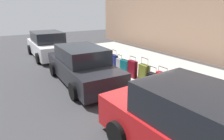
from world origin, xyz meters
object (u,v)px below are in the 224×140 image
Objects in this scene: fire_hydrant at (99,55)px; bollard_post at (91,52)px; suitcase_olive_5 at (144,73)px; parked_car_charcoal_1 at (82,66)px; suitcase_maroon_6 at (132,69)px; suitcase_navy_9 at (114,61)px; suitcase_navy_2 at (175,88)px; parked_car_white_2 at (48,45)px; suitcase_silver_1 at (188,93)px; suitcase_teal_0 at (202,98)px; suitcase_black_4 at (152,79)px; suitcase_red_3 at (162,82)px; suitcase_teal_7 at (125,67)px; suitcase_red_10 at (108,60)px; suitcase_silver_8 at (120,64)px; parked_car_red_0 at (198,133)px.

bollard_post reaches higher than fire_hydrant.
suitcase_olive_5 is 0.21× the size of parked_car_charcoal_1.
suitcase_maroon_6 reaches higher than suitcase_navy_9.
parked_car_white_2 reaches higher than suitcase_navy_2.
suitcase_navy_2 is 0.96× the size of bollard_post.
suitcase_maroon_6 is at bearing 175.30° from suitcase_navy_9.
parked_car_charcoal_1 is at bearing 28.01° from suitcase_silver_1.
suitcase_olive_5 reaches higher than suitcase_teal_0.
suitcase_olive_5 is at bearing -6.57° from suitcase_black_4.
suitcase_red_3 is at bearing 172.07° from suitcase_black_4.
parked_car_charcoal_1 is 1.03× the size of parked_car_white_2.
suitcase_black_4 is 7.93m from parked_car_white_2.
suitcase_black_4 is 1.79m from suitcase_teal_7.
suitcase_teal_7 is 1.73m from suitcase_red_10.
suitcase_olive_5 is 0.22× the size of parked_car_white_2.
suitcase_red_3 is at bearing 172.76° from suitcase_olive_5.
parked_car_white_2 reaches higher than fire_hydrant.
bollard_post is (5.70, 0.08, 0.09)m from suitcase_red_3.
suitcase_teal_0 is at bearing 180.00° from suitcase_teal_7.
suitcase_navy_2 is at bearing 178.92° from suitcase_red_10.
parked_car_white_2 is at bearing 36.90° from bollard_post.
suitcase_silver_8 is 2.10m from parked_car_charcoal_1.
suitcase_navy_2 is 1.11× the size of suitcase_black_4.
suitcase_red_3 is at bearing -179.16° from bollard_post.
bollard_post reaches higher than suitcase_silver_8.
parked_car_white_2 is at bearing 18.70° from suitcase_teal_7.
suitcase_black_4 is 1.04× the size of fire_hydrant.
suitcase_olive_5 reaches higher than suitcase_silver_1.
parked_car_white_2 reaches higher than parked_car_charcoal_1.
suitcase_red_3 is 1.19× the size of suitcase_red_10.
suitcase_navy_9 is (4.55, -0.07, 0.03)m from suitcase_silver_1.
parked_car_charcoal_1 reaches higher than suitcase_olive_5.
suitcase_teal_0 is 0.16× the size of parked_car_charcoal_1.
suitcase_red_3 is at bearing 179.23° from fire_hydrant.
suitcase_silver_8 is 1.06× the size of fire_hydrant.
fire_hydrant is (5.50, -0.03, 0.08)m from suitcase_navy_2.
suitcase_red_10 is 0.17× the size of parked_car_red_0.
suitcase_navy_9 reaches higher than fire_hydrant.
parked_car_red_0 is at bearing 167.52° from bollard_post.
suitcase_maroon_6 reaches higher than suitcase_silver_1.
suitcase_teal_7 is at bearing 176.21° from suitcase_red_10.
suitcase_maroon_6 is 1.28× the size of fire_hydrant.
suitcase_red_10 is at bearing -0.75° from suitcase_black_4.
suitcase_navy_9 is at bearing -18.55° from parked_car_red_0.
bollard_post reaches higher than suitcase_teal_0.
suitcase_red_10 is 1.65m from bollard_post.
suitcase_maroon_6 is at bearing -23.24° from parked_car_red_0.
suitcase_olive_5 reaches higher than suitcase_red_3.
parked_car_charcoal_1 is (2.74, 1.97, 0.23)m from suitcase_red_3.
suitcase_black_4 is at bearing 179.25° from suitcase_red_10.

